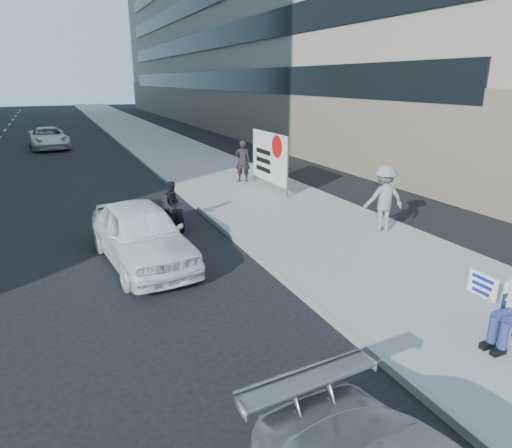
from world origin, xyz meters
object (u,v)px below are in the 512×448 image
protest_banner (269,157)px  motorcycle (173,207)px  white_sedan_far (48,138)px  pedestrian_woman (243,161)px  white_sedan_near (141,234)px  jogger (384,198)px

protest_banner → motorcycle: bearing=-147.6°
white_sedan_far → motorcycle: motorcycle is taller
pedestrian_woman → motorcycle: 6.20m
white_sedan_near → white_sedan_far: bearing=88.7°
white_sedan_near → motorcycle: bearing=54.3°
pedestrian_woman → white_sedan_near: pedestrian_woman is taller
protest_banner → white_sedan_near: 7.98m
jogger → motorcycle: 6.11m
pedestrian_woman → protest_banner: size_ratio=0.57×
jogger → white_sedan_near: bearing=4.3°
white_sedan_near → pedestrian_woman: bearing=45.7°
jogger → white_sedan_far: size_ratio=0.39×
jogger → white_sedan_near: 6.66m
white_sedan_near → white_sedan_far: (-1.86, 22.12, -0.07)m
protest_banner → pedestrian_woman: bearing=103.6°
pedestrian_woman → white_sedan_near: 8.92m
jogger → pedestrian_woman: jogger is taller
protest_banner → motorcycle: size_ratio=1.50×
white_sedan_near → motorcycle: (1.37, 2.41, -0.10)m
jogger → white_sedan_far: jogger is taller
pedestrian_woman → white_sedan_near: bearing=81.6°
jogger → white_sedan_far: 24.32m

